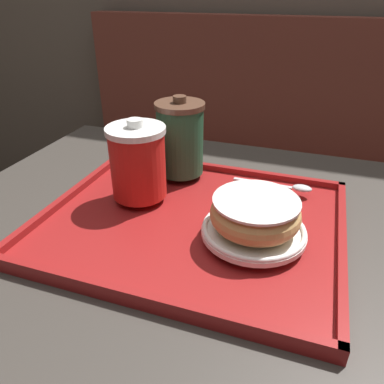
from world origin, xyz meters
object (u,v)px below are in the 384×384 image
(donut_chocolate_glazed, at_px, (255,213))
(spoon, at_px, (290,187))
(coffee_cup_front, at_px, (138,161))
(coffee_cup_rear, at_px, (180,138))

(donut_chocolate_glazed, bearing_deg, spoon, 77.34)
(coffee_cup_front, relative_size, coffee_cup_rear, 0.91)
(donut_chocolate_glazed, bearing_deg, coffee_cup_front, 165.15)
(coffee_cup_rear, height_order, spoon, coffee_cup_rear)
(coffee_cup_front, bearing_deg, coffee_cup_rear, 72.11)
(donut_chocolate_glazed, height_order, spoon, donut_chocolate_glazed)
(donut_chocolate_glazed, bearing_deg, coffee_cup_rear, 136.86)
(donut_chocolate_glazed, relative_size, spoon, 0.92)
(coffee_cup_front, distance_m, donut_chocolate_glazed, 0.23)
(spoon, bearing_deg, coffee_cup_rear, -179.77)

